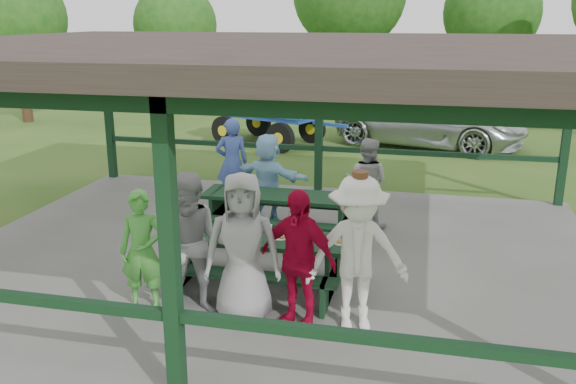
% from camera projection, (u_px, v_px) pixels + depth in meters
% --- Properties ---
extents(ground, '(90.00, 90.00, 0.00)m').
position_uv_depth(ground, '(274.00, 261.00, 9.51)').
color(ground, '#2C5019').
rests_on(ground, ground).
extents(concrete_slab, '(10.00, 8.00, 0.10)m').
position_uv_depth(concrete_slab, '(274.00, 258.00, 9.49)').
color(concrete_slab, '#62625D').
rests_on(concrete_slab, ground).
extents(pavilion_structure, '(10.60, 8.60, 3.24)m').
position_uv_depth(pavilion_structure, '(273.00, 53.00, 8.62)').
color(pavilion_structure, black).
rests_on(pavilion_structure, concrete_slab).
extents(picnic_table_near, '(2.41, 1.39, 0.75)m').
position_uv_depth(picnic_table_near, '(256.00, 256.00, 8.21)').
color(picnic_table_near, black).
rests_on(picnic_table_near, concrete_slab).
extents(picnic_table_far, '(2.51, 1.39, 0.75)m').
position_uv_depth(picnic_table_far, '(279.00, 210.00, 10.12)').
color(picnic_table_far, black).
rests_on(picnic_table_far, concrete_slab).
extents(table_setting, '(2.42, 0.45, 0.10)m').
position_uv_depth(table_setting, '(256.00, 233.00, 8.16)').
color(table_setting, white).
rests_on(table_setting, picnic_table_near).
extents(contestant_green, '(0.62, 0.47, 1.55)m').
position_uv_depth(contestant_green, '(142.00, 251.00, 7.55)').
color(contestant_green, green).
rests_on(contestant_green, concrete_slab).
extents(contestant_grey_left, '(1.03, 0.89, 1.80)m').
position_uv_depth(contestant_grey_left, '(194.00, 245.00, 7.40)').
color(contestant_grey_left, gray).
rests_on(contestant_grey_left, concrete_slab).
extents(contestant_grey_mid, '(1.02, 0.78, 1.86)m').
position_uv_depth(contestant_grey_mid, '(243.00, 249.00, 7.20)').
color(contestant_grey_mid, '#959497').
rests_on(contestant_grey_mid, concrete_slab).
extents(contestant_red, '(1.07, 0.71, 1.70)m').
position_uv_depth(contestant_red, '(298.00, 259.00, 7.13)').
color(contestant_red, '#AD062A').
rests_on(contestant_red, concrete_slab).
extents(contestant_white_fedora, '(1.35, 0.99, 1.92)m').
position_uv_depth(contestant_white_fedora, '(357.00, 254.00, 7.04)').
color(contestant_white_fedora, white).
rests_on(contestant_white_fedora, concrete_slab).
extents(spectator_lblue, '(1.56, 1.00, 1.61)m').
position_uv_depth(spectator_lblue, '(268.00, 178.00, 10.81)').
color(spectator_lblue, '#9CD2F1').
rests_on(spectator_lblue, concrete_slab).
extents(spectator_blue, '(0.74, 0.64, 1.72)m').
position_uv_depth(spectator_blue, '(232.00, 162.00, 11.73)').
color(spectator_blue, '#3F57A5').
rests_on(spectator_blue, concrete_slab).
extents(spectator_grey, '(0.87, 0.74, 1.58)m').
position_uv_depth(spectator_grey, '(367.00, 183.00, 10.57)').
color(spectator_grey, gray).
rests_on(spectator_grey, concrete_slab).
extents(pickup_truck, '(5.86, 3.86, 1.50)m').
position_uv_depth(pickup_truck, '(431.00, 120.00, 17.70)').
color(pickup_truck, silver).
rests_on(pickup_truck, ground).
extents(farm_trailer, '(4.27, 2.77, 1.50)m').
position_uv_depth(farm_trailer, '(269.00, 119.00, 17.97)').
color(farm_trailer, '#1B4198').
rests_on(farm_trailer, ground).
extents(tree_far_left, '(3.14, 3.14, 4.90)m').
position_uv_depth(tree_far_left, '(175.00, 25.00, 23.11)').
color(tree_far_left, '#342214').
rests_on(tree_far_left, ground).
extents(tree_mid, '(3.56, 3.56, 5.57)m').
position_uv_depth(tree_mid, '(492.00, 13.00, 22.72)').
color(tree_mid, '#342214').
rests_on(tree_mid, ground).
extents(tree_edge_left, '(3.38, 3.38, 5.29)m').
position_uv_depth(tree_edge_left, '(16.00, 18.00, 20.95)').
color(tree_edge_left, '#342214').
rests_on(tree_edge_left, ground).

